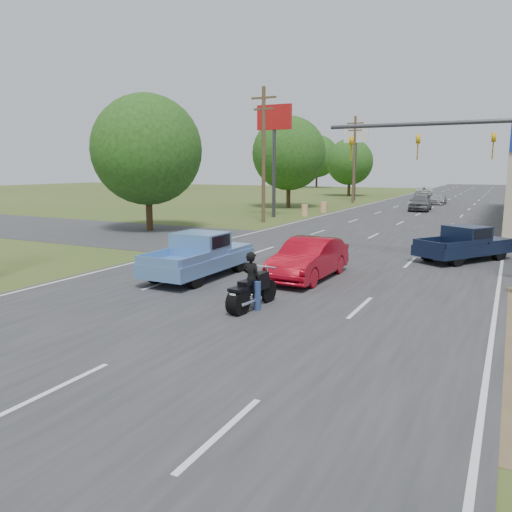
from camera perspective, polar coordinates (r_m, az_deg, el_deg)
The scene contains 23 objects.
ground at distance 10.47m, azimuth -21.63°, elevation -13.89°, with size 200.00×200.00×0.00m, color #3E5020.
main_road at distance 46.95m, azimuth 18.04°, elevation 4.54°, with size 15.00×180.00×0.02m, color #2D2D30.
cross_road at distance 25.62m, azimuth 10.03°, elevation 0.66°, with size 120.00×10.00×0.02m, color #2D2D30.
utility_pole_5 at distance 38.14m, azimuth 0.87°, elevation 11.85°, with size 2.00×0.28×10.00m.
utility_pole_6 at distance 60.59m, azimuth 11.16°, elevation 11.00°, with size 2.00×0.28×10.00m.
tree_0 at distance 33.82m, azimuth -12.36°, elevation 11.76°, with size 7.14×7.14×8.84m.
tree_1 at distance 52.53m, azimuth 3.78°, elevation 11.62°, with size 7.56×7.56×9.36m.
tree_2 at distance 75.34m, azimuth 10.66°, elevation 10.52°, with size 6.72×6.72×8.32m.
tree_4 at distance 102.42m, azimuth -10.62°, elevation 11.40°, with size 9.24×9.24×11.44m.
tree_6 at distance 107.89m, azimuth 6.99°, elevation 11.25°, with size 8.82×8.82×10.92m.
barrel_2 at distance 43.36m, azimuth 5.57°, elevation 5.22°, with size 0.56×0.56×1.00m, color orange.
barrel_3 at distance 46.99m, azimuth 7.72°, elevation 5.54°, with size 0.56×0.56×1.00m, color orange.
pole_sign_left_near at distance 42.27m, azimuth 2.10°, elevation 14.18°, with size 3.00×0.35×9.20m.
pole_sign_left_far at distance 64.77m, azimuth 11.35°, elevation 12.56°, with size 3.00×0.35×9.20m.
signal_mast at distance 23.24m, azimuth 23.73°, elevation 10.90°, with size 9.12×0.40×7.00m.
red_convertible at distance 18.72m, azimuth 6.03°, elevation -0.37°, with size 1.60×4.59×1.51m, color maroon.
motorcycle at distance 14.61m, azimuth -0.68°, elevation -4.20°, with size 0.75×2.35×1.19m.
rider at distance 14.59m, azimuth -0.53°, elevation -3.04°, with size 0.60×0.39×1.63m, color black.
blue_pickup at distance 19.10m, azimuth -6.30°, elevation 0.17°, with size 2.02×5.18×1.71m.
navy_pickup at distance 24.25m, azimuth 22.88°, elevation 1.36°, with size 4.11×4.95×1.57m.
distant_car_grey at distance 51.02m, azimuth 18.28°, elevation 5.83°, with size 1.92×4.76×1.62m, color #58595E.
distant_car_silver at distance 60.86m, azimuth 20.07°, elevation 6.16°, with size 1.75×4.30×1.25m, color #A2A3A7.
distant_car_white at distance 76.13m, azimuth 18.64°, elevation 6.97°, with size 2.39×5.18×1.44m, color silver.
Camera 1 is at (7.38, -6.18, 4.13)m, focal length 35.00 mm.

